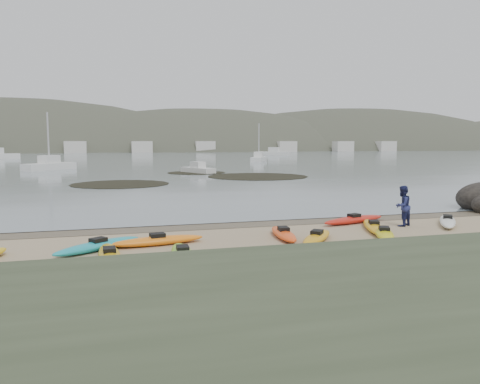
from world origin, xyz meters
name	(u,v)px	position (x,y,z in m)	size (l,w,h in m)	color
ground	(240,223)	(0.00, 0.00, 0.00)	(600.00, 600.00, 0.00)	tan
wet_sand	(242,224)	(0.00, -0.30, 0.00)	(60.00, 60.00, 0.00)	brown
water	(120,147)	(0.00, 300.00, 0.01)	(1200.00, 1200.00, 0.00)	slate
kayaks	(260,237)	(-0.37, -4.32, 0.17)	(22.10, 7.27, 0.34)	yellow
person_east	(402,206)	(7.04, -2.90, 0.95)	(0.92, 0.72, 1.89)	navy
kelp_mats	(207,178)	(4.02, 27.81, 0.03)	(24.99, 21.59, 0.04)	black
moored_boats	(141,157)	(0.30, 79.93, 0.59)	(78.10, 73.06, 1.35)	silver
far_hills	(211,184)	(39.38, 193.97, -15.93)	(550.00, 135.00, 80.00)	#384235
far_town	(146,147)	(6.00, 145.00, 2.00)	(199.00, 5.00, 4.00)	beige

